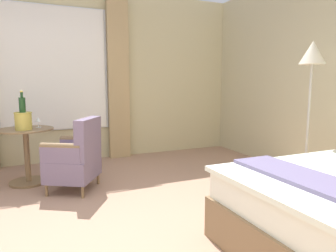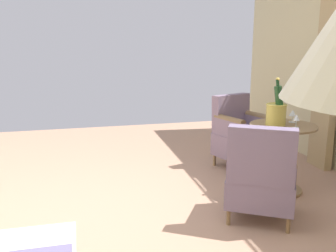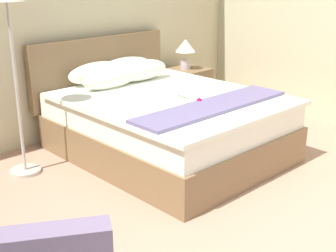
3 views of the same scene
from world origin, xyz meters
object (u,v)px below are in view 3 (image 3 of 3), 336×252
at_px(nightstand, 185,92).
at_px(floor_lamp_brass, 8,9).
at_px(bed, 162,120).
at_px(bedside_lamp, 185,49).

xyz_separation_m(nightstand, floor_lamp_brass, (-2.30, -0.23, 1.15)).
relative_size(bed, bedside_lamp, 5.96).
xyz_separation_m(bedside_lamp, floor_lamp_brass, (-2.30, -0.23, 0.61)).
bearing_deg(bedside_lamp, floor_lamp_brass, -174.32).
height_order(bedside_lamp, floor_lamp_brass, floor_lamp_brass).
height_order(nightstand, floor_lamp_brass, floor_lamp_brass).
xyz_separation_m(bed, floor_lamp_brass, (-1.23, 0.50, 1.10)).
distance_m(bed, nightstand, 1.29).
distance_m(nightstand, bedside_lamp, 0.54).
bearing_deg(bedside_lamp, bed, -145.76).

